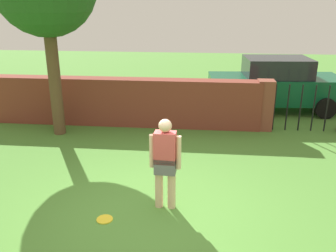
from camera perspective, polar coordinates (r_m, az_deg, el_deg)
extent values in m
plane|color=#4C8433|center=(6.39, -2.50, -13.40)|extent=(40.00, 40.00, 0.00)
cube|color=brown|center=(10.48, -7.14, 3.78)|extent=(7.77, 0.50, 1.36)
cylinder|color=brown|center=(9.93, -17.43, 7.37)|extent=(0.31, 0.31, 3.11)
cylinder|color=beige|center=(6.34, -1.42, -9.20)|extent=(0.14, 0.14, 0.85)
cylinder|color=beige|center=(6.31, 0.57, -9.35)|extent=(0.14, 0.14, 0.85)
cube|color=slate|center=(6.16, -0.43, -6.21)|extent=(0.37, 0.24, 0.28)
cube|color=#CC4C4C|center=(6.03, -0.44, -3.42)|extent=(0.37, 0.24, 0.55)
sphere|color=beige|center=(5.89, -0.45, 0.04)|extent=(0.22, 0.22, 0.22)
cylinder|color=beige|center=(6.09, -2.53, -3.94)|extent=(0.09, 0.09, 0.58)
cylinder|color=beige|center=(6.03, 1.68, -4.20)|extent=(0.09, 0.09, 0.58)
cube|color=brown|center=(10.35, 14.94, 3.18)|extent=(0.44, 0.44, 1.40)
cylinder|color=black|center=(10.41, 16.38, 2.85)|extent=(0.04, 0.04, 1.30)
cylinder|color=black|center=(10.48, 18.25, 2.77)|extent=(0.04, 0.04, 1.30)
cylinder|color=black|center=(10.56, 20.10, 2.68)|extent=(0.04, 0.04, 1.30)
cylinder|color=black|center=(10.65, 21.92, 2.59)|extent=(0.04, 0.04, 1.30)
cylinder|color=black|center=(10.76, 23.70, 2.51)|extent=(0.04, 0.04, 1.30)
cube|color=#0C4C2D|center=(12.32, 16.44, 5.65)|extent=(4.32, 2.01, 0.80)
cube|color=#1E2328|center=(12.19, 16.75, 8.85)|extent=(2.11, 1.65, 0.60)
cylinder|color=black|center=(13.60, 20.99, 4.65)|extent=(0.65, 0.27, 0.64)
cylinder|color=black|center=(12.07, 23.52, 2.58)|extent=(0.65, 0.27, 0.64)
cylinder|color=black|center=(12.95, 9.49, 4.99)|extent=(0.65, 0.27, 0.64)
cylinder|color=black|center=(11.33, 10.60, 2.87)|extent=(0.65, 0.27, 0.64)
cylinder|color=yellow|center=(6.28, -9.92, -14.24)|extent=(0.27, 0.27, 0.02)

